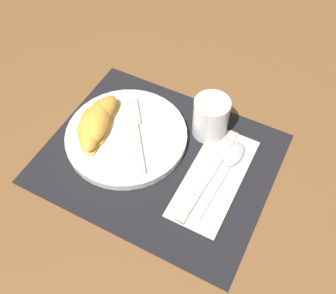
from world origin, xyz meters
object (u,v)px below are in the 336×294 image
object	(u,v)px
citrus_wedge_2	(89,130)
plate	(127,136)
spoon	(229,164)
fork	(135,128)
citrus_wedge_1	(96,123)
juice_glass	(210,119)
knife	(207,176)
citrus_wedge_0	(97,116)

from	to	relation	value
citrus_wedge_2	plate	bearing A→B (deg)	29.59
spoon	fork	world-z (taller)	fork
fork	citrus_wedge_1	world-z (taller)	citrus_wedge_1
juice_glass	citrus_wedge_1	world-z (taller)	juice_glass
fork	knife	bearing A→B (deg)	-9.62
spoon	citrus_wedge_0	bearing A→B (deg)	-173.39
spoon	citrus_wedge_0	xyz separation A→B (m)	(-0.27, -0.03, 0.02)
juice_glass	citrus_wedge_0	xyz separation A→B (m)	(-0.20, -0.09, -0.01)
plate	citrus_wedge_0	xyz separation A→B (m)	(-0.07, 0.00, 0.02)
knife	spoon	xyz separation A→B (m)	(0.02, 0.04, 0.00)
juice_glass	knife	size ratio (longest dim) A/B	0.37
juice_glass	fork	size ratio (longest dim) A/B	0.53
fork	citrus_wedge_1	xyz separation A→B (m)	(-0.07, -0.03, 0.01)
plate	citrus_wedge_0	size ratio (longest dim) A/B	1.94
citrus_wedge_1	citrus_wedge_2	xyz separation A→B (m)	(-0.00, -0.02, -0.00)
plate	citrus_wedge_1	distance (m)	0.06
plate	citrus_wedge_1	bearing A→B (deg)	-165.43
juice_glass	knife	xyz separation A→B (m)	(0.04, -0.10, -0.03)
citrus_wedge_0	knife	bearing A→B (deg)	-2.63
fork	plate	bearing A→B (deg)	-119.24
plate	citrus_wedge_0	world-z (taller)	citrus_wedge_0
juice_glass	citrus_wedge_2	xyz separation A→B (m)	(-0.20, -0.13, -0.01)
juice_glass	citrus_wedge_1	xyz separation A→B (m)	(-0.20, -0.11, -0.01)
fork	citrus_wedge_2	distance (m)	0.09
juice_glass	spoon	size ratio (longest dim) A/B	0.45
plate	citrus_wedge_1	xyz separation A→B (m)	(-0.06, -0.02, 0.02)
plate	knife	distance (m)	0.18
citrus_wedge_0	citrus_wedge_2	size ratio (longest dim) A/B	1.08
fork	citrus_wedge_1	distance (m)	0.08
juice_glass	citrus_wedge_1	bearing A→B (deg)	-151.17
fork	citrus_wedge_0	size ratio (longest dim) A/B	1.29
juice_glass	citrus_wedge_2	world-z (taller)	juice_glass
plate	citrus_wedge_1	size ratio (longest dim) A/B	1.98
juice_glass	fork	bearing A→B (deg)	-149.79
plate	spoon	world-z (taller)	plate
citrus_wedge_2	citrus_wedge_1	bearing A→B (deg)	80.68
citrus_wedge_2	citrus_wedge_0	bearing A→B (deg)	96.73
citrus_wedge_0	juice_glass	bearing A→B (deg)	24.31
fork	citrus_wedge_1	size ratio (longest dim) A/B	1.32
juice_glass	spoon	xyz separation A→B (m)	(0.07, -0.06, -0.03)
knife	citrus_wedge_1	bearing A→B (deg)	-178.87
plate	fork	bearing A→B (deg)	60.76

